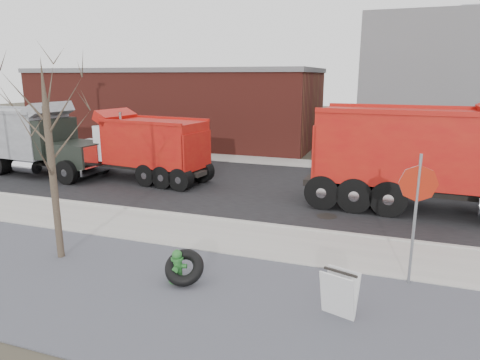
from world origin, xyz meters
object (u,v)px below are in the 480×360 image
at_px(truck_tire, 184,267).
at_px(dump_truck_red_b, 139,145).
at_px(stop_sign, 417,198).
at_px(sandwich_board, 339,294).
at_px(dump_truck_red_a, 443,155).
at_px(fire_hydrant, 177,267).
at_px(dump_truck_grey, 29,138).

xyz_separation_m(truck_tire, dump_truck_red_b, (-6.60, 8.64, 1.21)).
bearing_deg(dump_truck_red_b, stop_sign, 156.51).
xyz_separation_m(stop_sign, sandwich_board, (-1.38, -1.98, -1.56)).
bearing_deg(dump_truck_red_b, dump_truck_red_a, -175.90).
height_order(sandwich_board, dump_truck_red_a, dump_truck_red_a).
relative_size(truck_tire, stop_sign, 0.35).
bearing_deg(sandwich_board, fire_hydrant, -165.87).
xyz_separation_m(stop_sign, dump_truck_red_a, (1.10, 6.17, -0.02)).
bearing_deg(fire_hydrant, dump_truck_red_b, 114.77).
bearing_deg(stop_sign, dump_truck_red_a, 95.85).
height_order(fire_hydrant, dump_truck_red_b, dump_truck_red_b).
bearing_deg(dump_truck_red_a, sandwich_board, -104.54).
distance_m(truck_tire, dump_truck_red_a, 10.08).
bearing_deg(dump_truck_red_a, dump_truck_red_b, 179.04).
bearing_deg(dump_truck_red_b, sandwich_board, 146.23).
relative_size(stop_sign, dump_truck_red_a, 0.30).
distance_m(sandwich_board, dump_truck_red_a, 8.66).
height_order(truck_tire, dump_truck_red_b, dump_truck_red_b).
bearing_deg(dump_truck_red_b, fire_hydrant, 134.06).
distance_m(fire_hydrant, sandwich_board, 3.75).
bearing_deg(truck_tire, fire_hydrant, 176.37).
relative_size(truck_tire, dump_truck_grey, 0.14).
xyz_separation_m(sandwich_board, dump_truck_red_b, (-10.16, 8.89, 1.10)).
bearing_deg(fire_hydrant, dump_truck_red_a, 39.88).
bearing_deg(dump_truck_grey, truck_tire, -28.25).
bearing_deg(truck_tire, stop_sign, 19.30).
bearing_deg(truck_tire, dump_truck_red_b, 127.39).
relative_size(stop_sign, sandwich_board, 3.17).
height_order(fire_hydrant, sandwich_board, sandwich_board).
bearing_deg(truck_tire, sandwich_board, -4.09).
height_order(fire_hydrant, dump_truck_red_a, dump_truck_red_a).
distance_m(sandwich_board, dump_truck_grey, 18.05).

